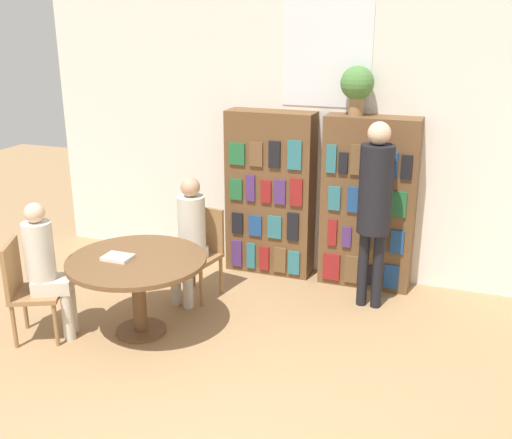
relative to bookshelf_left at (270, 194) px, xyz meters
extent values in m
cube|color=silver|center=(0.52, 0.19, 0.63)|extent=(6.40, 0.06, 3.00)
cube|color=white|center=(0.52, 0.16, 1.48)|extent=(0.90, 0.01, 1.10)
cube|color=brown|center=(0.00, 0.00, 0.00)|extent=(0.93, 0.32, 1.75)
cube|color=#4C2D6B|center=(-0.33, -0.17, -0.66)|extent=(0.12, 0.02, 0.30)
cube|color=#2D707A|center=(-0.16, -0.17, -0.67)|extent=(0.09, 0.02, 0.28)
cube|color=maroon|center=(-0.01, -0.17, -0.68)|extent=(0.10, 0.02, 0.27)
cube|color=brown|center=(0.17, -0.17, -0.67)|extent=(0.13, 0.02, 0.28)
cube|color=#2D707A|center=(0.33, -0.17, -0.68)|extent=(0.12, 0.02, 0.26)
cube|color=black|center=(-0.31, -0.17, -0.32)|extent=(0.12, 0.02, 0.23)
cube|color=navy|center=(-0.11, -0.17, -0.32)|extent=(0.14, 0.02, 0.23)
cube|color=#2D707A|center=(0.11, -0.17, -0.31)|extent=(0.15, 0.02, 0.24)
cube|color=black|center=(0.31, -0.17, -0.28)|extent=(0.12, 0.02, 0.30)
cube|color=#236638|center=(-0.33, -0.17, 0.06)|extent=(0.14, 0.02, 0.22)
cube|color=#4C2D6B|center=(-0.16, -0.17, 0.09)|extent=(0.09, 0.02, 0.28)
cube|color=maroon|center=(0.01, -0.17, 0.07)|extent=(0.11, 0.02, 0.24)
cube|color=#4C2D6B|center=(0.16, -0.17, 0.08)|extent=(0.12, 0.02, 0.26)
cube|color=maroon|center=(0.33, -0.17, 0.09)|extent=(0.13, 0.02, 0.29)
cube|color=#236638|center=(-0.31, -0.17, 0.44)|extent=(0.17, 0.02, 0.23)
cube|color=brown|center=(-0.10, -0.17, 0.46)|extent=(0.14, 0.02, 0.25)
cube|color=black|center=(0.10, -0.17, 0.47)|extent=(0.12, 0.02, 0.27)
cube|color=#2D707A|center=(0.31, -0.17, 0.48)|extent=(0.15, 0.02, 0.30)
cube|color=brown|center=(1.05, 0.00, 0.00)|extent=(0.93, 0.32, 1.75)
cube|color=maroon|center=(0.73, -0.17, -0.67)|extent=(0.17, 0.02, 0.28)
cube|color=brown|center=(0.94, -0.17, -0.67)|extent=(0.13, 0.02, 0.29)
cube|color=black|center=(1.15, -0.17, -0.70)|extent=(0.16, 0.02, 0.22)
cube|color=navy|center=(1.35, -0.17, -0.69)|extent=(0.14, 0.02, 0.25)
cube|color=maroon|center=(0.72, -0.17, -0.29)|extent=(0.09, 0.02, 0.28)
cube|color=#4C2D6B|center=(0.87, -0.17, -0.32)|extent=(0.09, 0.02, 0.22)
cube|color=brown|center=(1.06, -0.17, -0.29)|extent=(0.09, 0.02, 0.29)
cube|color=navy|center=(1.21, -0.17, -0.29)|extent=(0.12, 0.02, 0.28)
cube|color=navy|center=(1.38, -0.17, -0.31)|extent=(0.13, 0.02, 0.24)
cube|color=#2D707A|center=(0.73, -0.17, 0.07)|extent=(0.12, 0.02, 0.24)
cube|color=navy|center=(0.94, -0.17, 0.08)|extent=(0.16, 0.02, 0.26)
cube|color=#236638|center=(1.14, -0.17, 0.07)|extent=(0.18, 0.02, 0.24)
cube|color=#236638|center=(1.35, -0.17, 0.07)|extent=(0.17, 0.02, 0.25)
cube|color=#2D707A|center=(0.68, -0.17, 0.47)|extent=(0.10, 0.02, 0.28)
cube|color=black|center=(0.80, -0.17, 0.44)|extent=(0.09, 0.02, 0.21)
cube|color=brown|center=(0.92, -0.17, 0.48)|extent=(0.09, 0.02, 0.30)
cube|color=olive|center=(1.05, -0.17, 0.48)|extent=(0.09, 0.02, 0.30)
cube|color=brown|center=(1.17, -0.17, 0.44)|extent=(0.07, 0.02, 0.21)
cube|color=navy|center=(1.27, -0.17, 0.46)|extent=(0.10, 0.02, 0.25)
cube|color=black|center=(1.41, -0.17, 0.44)|extent=(0.10, 0.02, 0.23)
cylinder|color=#997047|center=(0.87, 0.00, 0.97)|extent=(0.15, 0.15, 0.18)
sphere|color=#4C7F3D|center=(0.87, 0.00, 1.19)|extent=(0.32, 0.32, 0.32)
cylinder|color=brown|center=(-0.62, -1.72, -0.86)|extent=(0.44, 0.44, 0.03)
cylinder|color=brown|center=(-0.62, -1.72, -0.53)|extent=(0.12, 0.12, 0.63)
cylinder|color=brown|center=(-0.62, -1.72, -0.19)|extent=(1.19, 1.19, 0.04)
cube|color=olive|center=(-1.39, -2.09, -0.46)|extent=(0.53, 0.53, 0.04)
cube|color=olive|center=(-1.55, -2.17, -0.22)|extent=(0.21, 0.38, 0.45)
cylinder|color=olive|center=(-1.31, -1.86, -0.68)|extent=(0.04, 0.04, 0.39)
cylinder|color=olive|center=(-1.16, -2.17, -0.68)|extent=(0.04, 0.04, 0.39)
cylinder|color=olive|center=(-1.62, -2.01, -0.68)|extent=(0.04, 0.04, 0.39)
cylinder|color=olive|center=(-1.47, -2.32, -0.68)|extent=(0.04, 0.04, 0.39)
cube|color=olive|center=(-0.46, -0.88, -0.46)|extent=(0.47, 0.47, 0.04)
cube|color=olive|center=(-0.43, -0.70, -0.22)|extent=(0.40, 0.11, 0.45)
cylinder|color=olive|center=(-0.33, -1.08, -0.68)|extent=(0.04, 0.04, 0.39)
cylinder|color=olive|center=(-0.66, -1.01, -0.68)|extent=(0.04, 0.04, 0.39)
cylinder|color=olive|center=(-0.27, -0.74, -0.68)|extent=(0.04, 0.04, 0.39)
cylinder|color=olive|center=(-0.60, -0.68, -0.68)|extent=(0.04, 0.04, 0.39)
cube|color=beige|center=(-0.49, -1.02, -0.38)|extent=(0.32, 0.36, 0.12)
cylinder|color=beige|center=(-0.48, -0.94, -0.07)|extent=(0.27, 0.27, 0.50)
sphere|color=tan|center=(-0.48, -0.94, 0.27)|extent=(0.19, 0.19, 0.19)
cylinder|color=beige|center=(-0.44, -1.14, -0.66)|extent=(0.10, 0.10, 0.43)
cylinder|color=beige|center=(-0.58, -1.11, -0.66)|extent=(0.10, 0.10, 0.43)
cube|color=beige|center=(-1.26, -2.03, -0.38)|extent=(0.39, 0.36, 0.12)
cylinder|color=beige|center=(-1.33, -2.07, -0.07)|extent=(0.24, 0.24, 0.50)
sphere|color=#DBB293|center=(-1.33, -2.07, 0.26)|extent=(0.17, 0.17, 0.17)
cylinder|color=beige|center=(-1.19, -1.92, -0.66)|extent=(0.10, 0.10, 0.43)
cylinder|color=beige|center=(-1.13, -2.04, -0.66)|extent=(0.10, 0.10, 0.43)
cylinder|color=black|center=(1.11, -0.51, -0.49)|extent=(0.10, 0.10, 0.76)
cylinder|color=black|center=(1.25, -0.51, -0.49)|extent=(0.10, 0.10, 0.76)
cylinder|color=black|center=(1.18, -0.51, 0.30)|extent=(0.31, 0.31, 0.82)
sphere|color=#DBB293|center=(1.18, -0.51, 0.81)|extent=(0.21, 0.21, 0.21)
cylinder|color=black|center=(1.28, -0.23, 0.50)|extent=(0.07, 0.30, 0.07)
cube|color=silver|center=(-0.76, -1.79, -0.16)|extent=(0.24, 0.18, 0.03)
camera|label=1|loc=(1.97, -5.81, 1.76)|focal=42.00mm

